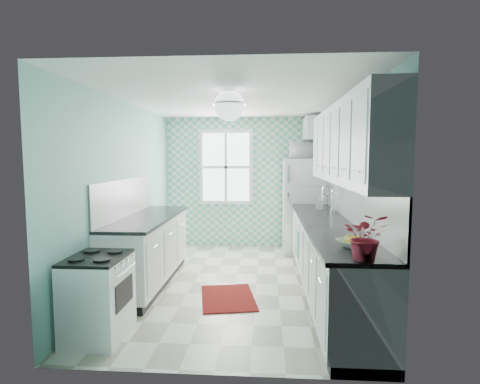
# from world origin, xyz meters

# --- Properties ---
(floor) EXTENTS (3.00, 4.40, 0.02)m
(floor) POSITION_xyz_m (0.00, 0.00, -0.01)
(floor) COLOR white
(floor) RESTS_ON ground
(ceiling) EXTENTS (3.00, 4.40, 0.02)m
(ceiling) POSITION_xyz_m (0.00, 0.00, 2.51)
(ceiling) COLOR white
(ceiling) RESTS_ON wall_back
(wall_back) EXTENTS (3.00, 0.02, 2.50)m
(wall_back) POSITION_xyz_m (0.00, 2.21, 1.25)
(wall_back) COLOR #75B6AA
(wall_back) RESTS_ON floor
(wall_front) EXTENTS (3.00, 0.02, 2.50)m
(wall_front) POSITION_xyz_m (0.00, -2.21, 1.25)
(wall_front) COLOR #75B6AA
(wall_front) RESTS_ON floor
(wall_left) EXTENTS (0.02, 4.40, 2.50)m
(wall_left) POSITION_xyz_m (-1.51, 0.00, 1.25)
(wall_left) COLOR #75B6AA
(wall_left) RESTS_ON floor
(wall_right) EXTENTS (0.02, 4.40, 2.50)m
(wall_right) POSITION_xyz_m (1.51, 0.00, 1.25)
(wall_right) COLOR #75B6AA
(wall_right) RESTS_ON floor
(accent_wall) EXTENTS (3.00, 0.01, 2.50)m
(accent_wall) POSITION_xyz_m (0.00, 2.19, 1.25)
(accent_wall) COLOR #5DC09D
(accent_wall) RESTS_ON wall_back
(window) EXTENTS (1.04, 0.05, 1.44)m
(window) POSITION_xyz_m (-0.35, 2.16, 1.55)
(window) COLOR white
(window) RESTS_ON wall_back
(backsplash_right) EXTENTS (0.02, 3.60, 0.51)m
(backsplash_right) POSITION_xyz_m (1.49, -0.40, 1.20)
(backsplash_right) COLOR white
(backsplash_right) RESTS_ON wall_right
(backsplash_left) EXTENTS (0.02, 2.15, 0.51)m
(backsplash_left) POSITION_xyz_m (-1.49, -0.07, 1.20)
(backsplash_left) COLOR white
(backsplash_left) RESTS_ON wall_left
(upper_cabinets_right) EXTENTS (0.33, 3.20, 0.90)m
(upper_cabinets_right) POSITION_xyz_m (1.33, -0.60, 1.90)
(upper_cabinets_right) COLOR white
(upper_cabinets_right) RESTS_ON wall_right
(upper_cabinet_fridge) EXTENTS (0.40, 0.74, 0.40)m
(upper_cabinet_fridge) POSITION_xyz_m (1.30, 1.83, 2.25)
(upper_cabinet_fridge) COLOR white
(upper_cabinet_fridge) RESTS_ON wall_right
(ceiling_light) EXTENTS (0.34, 0.34, 0.35)m
(ceiling_light) POSITION_xyz_m (0.00, -0.80, 2.32)
(ceiling_light) COLOR silver
(ceiling_light) RESTS_ON ceiling
(base_cabinets_right) EXTENTS (0.60, 3.60, 0.90)m
(base_cabinets_right) POSITION_xyz_m (1.20, -0.40, 0.45)
(base_cabinets_right) COLOR white
(base_cabinets_right) RESTS_ON floor
(countertop_right) EXTENTS (0.63, 3.60, 0.04)m
(countertop_right) POSITION_xyz_m (1.19, -0.40, 0.92)
(countertop_right) COLOR black
(countertop_right) RESTS_ON base_cabinets_right
(base_cabinets_left) EXTENTS (0.60, 2.15, 0.90)m
(base_cabinets_left) POSITION_xyz_m (-1.20, -0.07, 0.45)
(base_cabinets_left) COLOR white
(base_cabinets_left) RESTS_ON floor
(countertop_left) EXTENTS (0.63, 2.15, 0.04)m
(countertop_left) POSITION_xyz_m (-1.19, -0.07, 0.92)
(countertop_left) COLOR black
(countertop_left) RESTS_ON base_cabinets_left
(fridge) EXTENTS (0.75, 0.74, 1.72)m
(fridge) POSITION_xyz_m (1.11, 1.79, 0.86)
(fridge) COLOR silver
(fridge) RESTS_ON floor
(stove) EXTENTS (0.52, 0.65, 0.78)m
(stove) POSITION_xyz_m (-1.20, -1.63, 0.41)
(stove) COLOR white
(stove) RESTS_ON floor
(sink) EXTENTS (0.51, 0.43, 0.53)m
(sink) POSITION_xyz_m (1.20, 0.42, 0.93)
(sink) COLOR silver
(sink) RESTS_ON countertop_right
(rug) EXTENTS (0.80, 1.02, 0.01)m
(rug) POSITION_xyz_m (-0.05, -0.56, 0.01)
(rug) COLOR maroon
(rug) RESTS_ON floor
(dish_towel) EXTENTS (0.02, 0.26, 0.38)m
(dish_towel) POSITION_xyz_m (0.89, 0.39, 0.48)
(dish_towel) COLOR #5C9F8D
(dish_towel) RESTS_ON base_cabinets_right
(fruit_bowl) EXTENTS (0.36, 0.36, 0.07)m
(fruit_bowl) POSITION_xyz_m (1.20, -1.68, 0.97)
(fruit_bowl) COLOR white
(fruit_bowl) RESTS_ON countertop_right
(potted_plant) EXTENTS (0.40, 0.36, 0.38)m
(potted_plant) POSITION_xyz_m (1.20, -2.10, 1.13)
(potted_plant) COLOR red
(potted_plant) RESTS_ON countertop_right
(soap_bottle) EXTENTS (0.13, 0.13, 0.22)m
(soap_bottle) POSITION_xyz_m (1.25, 0.76, 1.05)
(soap_bottle) COLOR #B2BEC9
(soap_bottle) RESTS_ON countertop_right
(microwave) EXTENTS (0.55, 0.39, 0.30)m
(microwave) POSITION_xyz_m (1.11, 1.79, 1.86)
(microwave) COLOR white
(microwave) RESTS_ON fridge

